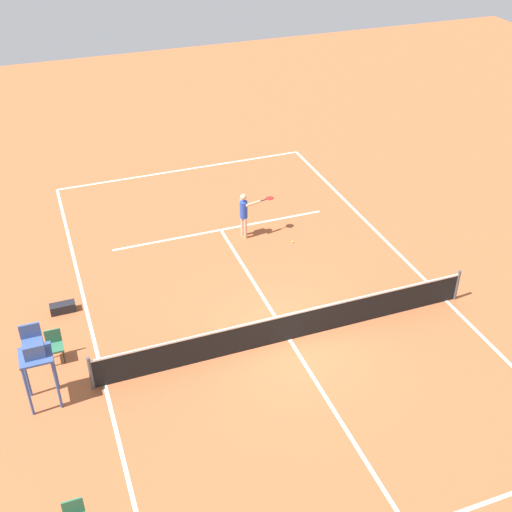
{
  "coord_description": "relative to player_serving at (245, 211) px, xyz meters",
  "views": [
    {
      "loc": [
        5.9,
        13.14,
        12.42
      ],
      "look_at": [
        -0.19,
        -3.32,
        0.8
      ],
      "focal_mm": 45.62,
      "sensor_mm": 36.0,
      "label": 1
    }
  ],
  "objects": [
    {
      "name": "courtside_chair_mid",
      "position": [
        7.09,
        4.32,
        -0.51
      ],
      "size": [
        0.44,
        0.46,
        0.95
      ],
      "color": "#262626",
      "rests_on": "ground"
    },
    {
      "name": "equipment_bag",
      "position": [
        6.69,
        2.2,
        -0.89
      ],
      "size": [
        0.76,
        0.32,
        0.3
      ],
      "primitive_type": "cube",
      "color": "black",
      "rests_on": "ground"
    },
    {
      "name": "player_serving",
      "position": [
        0.0,
        0.0,
        0.0
      ],
      "size": [
        1.33,
        0.45,
        1.74
      ],
      "rotation": [
        0.0,
        0.0,
        1.79
      ],
      "color": "#D8A884",
      "rests_on": "ground"
    },
    {
      "name": "tennis_ball",
      "position": [
        -1.44,
        0.99,
        -1.01
      ],
      "size": [
        0.07,
        0.07,
        0.07
      ],
      "primitive_type": "sphere",
      "color": "#CCE033",
      "rests_on": "ground"
    },
    {
      "name": "umpire_chair",
      "position": [
        7.53,
        5.84,
        0.57
      ],
      "size": [
        0.8,
        0.8,
        2.41
      ],
      "color": "#38518C",
      "rests_on": "ground"
    },
    {
      "name": "tennis_net",
      "position": [
        0.7,
        5.8,
        -0.54
      ],
      "size": [
        11.36,
        0.1,
        1.07
      ],
      "color": "#4C4C51",
      "rests_on": "ground"
    },
    {
      "name": "ground_plane",
      "position": [
        0.7,
        5.8,
        -1.04
      ],
      "size": [
        60.0,
        60.0,
        0.0
      ],
      "primitive_type": "plane",
      "color": "#AD5933"
    },
    {
      "name": "court_lines",
      "position": [
        0.7,
        5.8,
        -1.04
      ],
      "size": [
        10.76,
        23.88,
        0.01
      ],
      "color": "white",
      "rests_on": "ground"
    }
  ]
}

